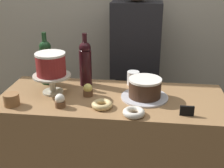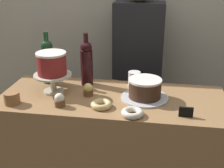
{
  "view_description": "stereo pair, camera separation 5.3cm",
  "coord_description": "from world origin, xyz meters",
  "px_view_note": "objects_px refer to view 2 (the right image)",
  "views": [
    {
      "loc": [
        0.19,
        -1.52,
        1.64
      ],
      "look_at": [
        0.0,
        0.0,
        1.02
      ],
      "focal_mm": 47.27,
      "sensor_mm": 36.0,
      "label": 1
    },
    {
      "loc": [
        0.24,
        -1.51,
        1.64
      ],
      "look_at": [
        0.0,
        0.0,
        1.02
      ],
      "focal_mm": 47.27,
      "sensor_mm": 36.0,
      "label": 2
    }
  ],
  "objects_px": {
    "cake_stand_pedestal": "(53,80)",
    "wine_bottle_green": "(48,61)",
    "cupcake_lemon": "(88,90)",
    "chocolate_round_cake": "(145,88)",
    "price_sign_chalkboard": "(186,112)",
    "cupcake_vanilla": "(60,100)",
    "barista_figure": "(137,77)",
    "wine_bottle_dark_red": "(87,62)",
    "white_layer_cake": "(52,63)",
    "donut_glazed": "(101,104)",
    "cookie_stack": "(12,98)",
    "donut_sugar": "(132,113)",
    "coffee_cup_ceramic": "(134,78)"
  },
  "relations": [
    {
      "from": "chocolate_round_cake",
      "to": "wine_bottle_dark_red",
      "type": "relative_size",
      "value": 0.57
    },
    {
      "from": "price_sign_chalkboard",
      "to": "barista_figure",
      "type": "xyz_separation_m",
      "value": [
        -0.3,
        0.79,
        -0.13
      ]
    },
    {
      "from": "wine_bottle_dark_red",
      "to": "cookie_stack",
      "type": "distance_m",
      "value": 0.49
    },
    {
      "from": "wine_bottle_green",
      "to": "coffee_cup_ceramic",
      "type": "distance_m",
      "value": 0.55
    },
    {
      "from": "wine_bottle_dark_red",
      "to": "cupcake_lemon",
      "type": "distance_m",
      "value": 0.2
    },
    {
      "from": "cake_stand_pedestal",
      "to": "cupcake_lemon",
      "type": "bearing_deg",
      "value": -3.98
    },
    {
      "from": "cookie_stack",
      "to": "white_layer_cake",
      "type": "bearing_deg",
      "value": 48.24
    },
    {
      "from": "wine_bottle_green",
      "to": "barista_figure",
      "type": "distance_m",
      "value": 0.74
    },
    {
      "from": "white_layer_cake",
      "to": "wine_bottle_green",
      "type": "xyz_separation_m",
      "value": [
        -0.08,
        0.15,
        -0.03
      ]
    },
    {
      "from": "wine_bottle_dark_red",
      "to": "white_layer_cake",
      "type": "bearing_deg",
      "value": -137.78
    },
    {
      "from": "wine_bottle_dark_red",
      "to": "barista_figure",
      "type": "bearing_deg",
      "value": 57.33
    },
    {
      "from": "cake_stand_pedestal",
      "to": "wine_bottle_green",
      "type": "xyz_separation_m",
      "value": [
        -0.08,
        0.15,
        0.07
      ]
    },
    {
      "from": "wine_bottle_green",
      "to": "donut_sugar",
      "type": "distance_m",
      "value": 0.69
    },
    {
      "from": "wine_bottle_green",
      "to": "cookie_stack",
      "type": "height_order",
      "value": "wine_bottle_green"
    },
    {
      "from": "cake_stand_pedestal",
      "to": "chocolate_round_cake",
      "type": "height_order",
      "value": "chocolate_round_cake"
    },
    {
      "from": "cupcake_lemon",
      "to": "barista_figure",
      "type": "bearing_deg",
      "value": 68.66
    },
    {
      "from": "cookie_stack",
      "to": "cupcake_vanilla",
      "type": "bearing_deg",
      "value": 2.49
    },
    {
      "from": "cake_stand_pedestal",
      "to": "cookie_stack",
      "type": "height_order",
      "value": "cake_stand_pedestal"
    },
    {
      "from": "white_layer_cake",
      "to": "cupcake_vanilla",
      "type": "height_order",
      "value": "white_layer_cake"
    },
    {
      "from": "price_sign_chalkboard",
      "to": "cupcake_vanilla",
      "type": "bearing_deg",
      "value": 178.63
    },
    {
      "from": "cookie_stack",
      "to": "coffee_cup_ceramic",
      "type": "xyz_separation_m",
      "value": [
        0.63,
        0.38,
        0.01
      ]
    },
    {
      "from": "cupcake_lemon",
      "to": "price_sign_chalkboard",
      "type": "distance_m",
      "value": 0.56
    },
    {
      "from": "chocolate_round_cake",
      "to": "cupcake_lemon",
      "type": "bearing_deg",
      "value": -178.58
    },
    {
      "from": "white_layer_cake",
      "to": "donut_glazed",
      "type": "relative_size",
      "value": 1.53
    },
    {
      "from": "cake_stand_pedestal",
      "to": "cupcake_lemon",
      "type": "distance_m",
      "value": 0.22
    },
    {
      "from": "wine_bottle_green",
      "to": "cupcake_vanilla",
      "type": "distance_m",
      "value": 0.38
    },
    {
      "from": "white_layer_cake",
      "to": "donut_glazed",
      "type": "distance_m",
      "value": 0.39
    },
    {
      "from": "cupcake_lemon",
      "to": "donut_glazed",
      "type": "relative_size",
      "value": 0.66
    },
    {
      "from": "wine_bottle_dark_red",
      "to": "cookie_stack",
      "type": "height_order",
      "value": "wine_bottle_dark_red"
    },
    {
      "from": "donut_sugar",
      "to": "white_layer_cake",
      "type": "bearing_deg",
      "value": 155.44
    },
    {
      "from": "cupcake_vanilla",
      "to": "cupcake_lemon",
      "type": "bearing_deg",
      "value": 53.88
    },
    {
      "from": "wine_bottle_dark_red",
      "to": "donut_sugar",
      "type": "distance_m",
      "value": 0.51
    },
    {
      "from": "wine_bottle_green",
      "to": "donut_sugar",
      "type": "bearing_deg",
      "value": -33.09
    },
    {
      "from": "cake_stand_pedestal",
      "to": "white_layer_cake",
      "type": "bearing_deg",
      "value": -90.0
    },
    {
      "from": "donut_glazed",
      "to": "white_layer_cake",
      "type": "bearing_deg",
      "value": 153.94
    },
    {
      "from": "cupcake_lemon",
      "to": "donut_sugar",
      "type": "bearing_deg",
      "value": -37.21
    },
    {
      "from": "donut_sugar",
      "to": "coffee_cup_ceramic",
      "type": "height_order",
      "value": "coffee_cup_ceramic"
    },
    {
      "from": "cake_stand_pedestal",
      "to": "white_layer_cake",
      "type": "relative_size",
      "value": 1.28
    },
    {
      "from": "chocolate_round_cake",
      "to": "coffee_cup_ceramic",
      "type": "distance_m",
      "value": 0.21
    },
    {
      "from": "wine_bottle_green",
      "to": "donut_sugar",
      "type": "xyz_separation_m",
      "value": [
        0.57,
        -0.37,
        -0.13
      ]
    },
    {
      "from": "wine_bottle_green",
      "to": "cupcake_vanilla",
      "type": "bearing_deg",
      "value": -61.47
    },
    {
      "from": "cupcake_vanilla",
      "to": "donut_sugar",
      "type": "height_order",
      "value": "cupcake_vanilla"
    },
    {
      "from": "chocolate_round_cake",
      "to": "wine_bottle_green",
      "type": "xyz_separation_m",
      "value": [
        -0.62,
        0.15,
        0.08
      ]
    },
    {
      "from": "price_sign_chalkboard",
      "to": "barista_figure",
      "type": "bearing_deg",
      "value": 110.65
    },
    {
      "from": "donut_glazed",
      "to": "barista_figure",
      "type": "height_order",
      "value": "barista_figure"
    },
    {
      "from": "chocolate_round_cake",
      "to": "wine_bottle_dark_red",
      "type": "height_order",
      "value": "wine_bottle_dark_red"
    },
    {
      "from": "cupcake_lemon",
      "to": "chocolate_round_cake",
      "type": "bearing_deg",
      "value": 1.42
    },
    {
      "from": "white_layer_cake",
      "to": "wine_bottle_dark_red",
      "type": "relative_size",
      "value": 0.53
    },
    {
      "from": "cupcake_vanilla",
      "to": "cupcake_lemon",
      "type": "relative_size",
      "value": 1.0
    },
    {
      "from": "donut_glazed",
      "to": "cupcake_vanilla",
      "type": "bearing_deg",
      "value": -174.33
    }
  ]
}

